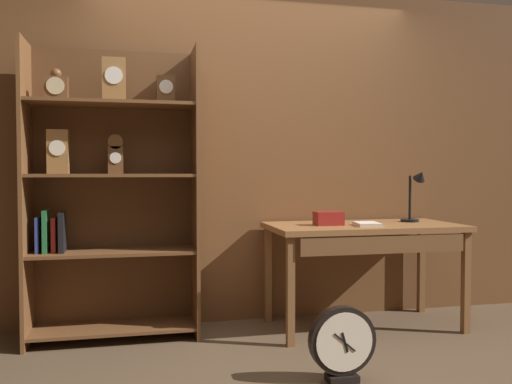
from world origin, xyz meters
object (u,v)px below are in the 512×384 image
bookshelf (110,191)px  desk_lamp (415,194)px  toolbox_small (328,218)px  open_repair_manual (367,224)px  workbench (365,236)px  round_clock_large (342,343)px

bookshelf → desk_lamp: size_ratio=4.86×
toolbox_small → open_repair_manual: (0.25, -0.11, -0.04)m
bookshelf → open_repair_manual: (1.79, -0.27, -0.24)m
desk_lamp → toolbox_small: (-0.75, -0.09, -0.17)m
workbench → toolbox_small: bearing=178.5°
toolbox_small → round_clock_large: toolbox_small is taller
bookshelf → workbench: size_ratio=1.44×
bookshelf → round_clock_large: bearing=-40.4°
bookshelf → workbench: (1.82, -0.17, -0.34)m
open_repair_manual → toolbox_small: bearing=166.4°
workbench → desk_lamp: (0.46, 0.10, 0.30)m
workbench → desk_lamp: desk_lamp is taller
bookshelf → workbench: 1.86m
round_clock_large → bookshelf: bearing=139.6°
workbench → round_clock_large: size_ratio=3.37×
toolbox_small → open_repair_manual: toolbox_small is taller
workbench → round_clock_large: workbench is taller
bookshelf → round_clock_large: bookshelf is taller
toolbox_small → round_clock_large: 1.13m
desk_lamp → open_repair_manual: (-0.49, -0.20, -0.21)m
open_repair_manual → round_clock_large: size_ratio=0.53×
workbench → open_repair_manual: size_ratio=6.40×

